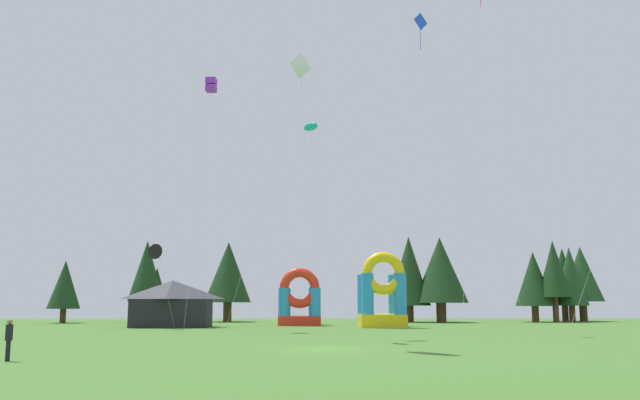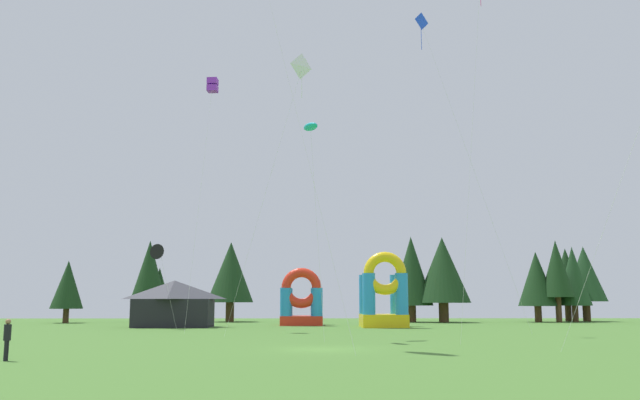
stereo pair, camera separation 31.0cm
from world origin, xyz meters
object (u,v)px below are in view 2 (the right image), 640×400
kite_white_diamond (302,68)px  kite_black_delta (160,253)px  kite_purple_box (213,86)px  festival_tent (174,304)px  kite_blue_diamond (421,26)px  inflatable_yellow_castle (301,304)px  kite_cyan_parafoil (311,127)px  person_left_edge (7,336)px  inflatable_orange_dome (384,300)px

kite_white_diamond → kite_black_delta: size_ratio=2.69×
kite_purple_box → kite_white_diamond: size_ratio=1.11×
kite_purple_box → festival_tent: 20.05m
kite_blue_diamond → kite_black_delta: 29.18m
kite_blue_diamond → kite_black_delta: (-21.90, 7.88, -17.60)m
festival_tent → kite_purple_box: bearing=-56.4°
kite_blue_diamond → festival_tent: bearing=151.9°
kite_black_delta → inflatable_yellow_castle: size_ratio=1.30×
kite_cyan_parafoil → kite_white_diamond: size_ratio=0.70×
kite_purple_box → festival_tent: kite_purple_box is taller
kite_purple_box → kite_cyan_parafoil: 18.44m
kite_cyan_parafoil → festival_tent: size_ratio=2.00×
inflatable_yellow_castle → festival_tent: 12.47m
kite_blue_diamond → festival_tent: size_ratio=3.65×
kite_purple_box → festival_tent: (-3.88, 5.85, -18.79)m
festival_tent → kite_cyan_parafoil: bearing=-58.8°
kite_white_diamond → kite_black_delta: bearing=134.0°
kite_white_diamond → inflatable_yellow_castle: (-0.17, 20.89, -16.66)m
kite_white_diamond → person_left_edge: size_ratio=11.87×
inflatable_yellow_castle → inflatable_orange_dome: bearing=-33.4°
person_left_edge → festival_tent: size_ratio=0.24×
inflatable_yellow_castle → festival_tent: size_ratio=0.82×
kite_purple_box → inflatable_orange_dome: bearing=19.6°
kite_purple_box → kite_blue_diamond: 18.50m
kite_cyan_parafoil → kite_black_delta: kite_cyan_parafoil is taller
kite_blue_diamond → kite_white_diamond: bearing=-152.2°
festival_tent → inflatable_orange_dome: bearing=-1.2°
kite_purple_box → kite_cyan_parafoil: bearing=-59.7°
inflatable_orange_dome → festival_tent: inflatable_orange_dome is taller
person_left_edge → inflatable_orange_dome: 38.99m
kite_black_delta → festival_tent: kite_black_delta is taller
kite_black_delta → person_left_edge: kite_black_delta is taller
kite_white_diamond → inflatable_yellow_castle: 26.73m
kite_black_delta → person_left_edge: bearing=-88.2°
kite_purple_box → person_left_edge: size_ratio=13.12×
inflatable_yellow_castle → inflatable_orange_dome: inflatable_orange_dome is taller
kite_blue_diamond → inflatable_yellow_castle: size_ratio=4.48×
kite_cyan_parafoil → inflatable_yellow_castle: bearing=91.7°
kite_black_delta → kite_white_diamond: bearing=-46.0°
kite_blue_diamond → kite_white_diamond: kite_blue_diamond is taller
inflatable_yellow_castle → inflatable_orange_dome: size_ratio=0.82×
kite_cyan_parafoil → inflatable_orange_dome: kite_cyan_parafoil is taller
inflatable_orange_dome → festival_tent: bearing=178.8°
kite_white_diamond → festival_tent: size_ratio=2.86×
kite_purple_box → person_left_edge: bearing=-97.1°
festival_tent → kite_white_diamond: bearing=-54.2°
kite_blue_diamond → kite_white_diamond: (-9.46, -4.98, -5.41)m
kite_blue_diamond → inflatable_yellow_castle: kite_blue_diamond is taller
kite_blue_diamond → kite_purple_box: bearing=162.4°
kite_black_delta → kite_blue_diamond: bearing=-19.8°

